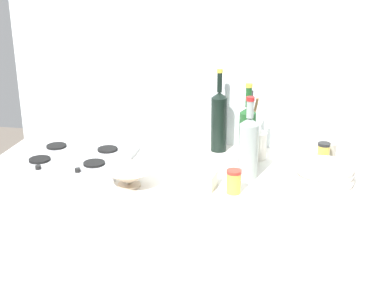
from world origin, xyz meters
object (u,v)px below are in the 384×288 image
Objects in this scene: plate_stack at (324,174)px; utensil_crock at (255,143)px; wine_bottle_mid_right at (249,146)px; condiment_jar_spare at (330,151)px; butter_dish at (195,179)px; condiment_jar_rear at (323,155)px; wine_bottle_mid_left at (219,120)px; stovetop_hob at (75,158)px; wine_bottle_leftmost at (247,135)px; condiment_jar_front at (234,181)px; mixing_bowl at (129,177)px.

plate_stack is 0.77× the size of utensil_crock.
wine_bottle_mid_right is 3.76× the size of condiment_jar_spare.
butter_dish is 1.44× the size of condiment_jar_rear.
utensil_crock is at bearing 142.01° from plate_stack.
wine_bottle_mid_left reaches higher than utensil_crock.
butter_dish is 0.59m from condiment_jar_rear.
stovetop_hob is 0.61m from butter_dish.
wine_bottle_mid_right reaches higher than condiment_jar_rear.
wine_bottle_leftmost is 0.33m from butter_dish.
utensil_crock is (0.03, 0.10, -0.07)m from wine_bottle_leftmost.
condiment_jar_front is 1.03× the size of condiment_jar_spare.
condiment_jar_rear reaches higher than butter_dish.
stovetop_hob is 2.46× the size of mixing_bowl.
condiment_jar_spare is at bearing 9.80° from stovetop_hob.
plate_stack is 1.52× the size of butter_dish.
stovetop_hob is 3.16× the size of butter_dish.
mixing_bowl is (-0.30, -0.47, -0.11)m from wine_bottle_mid_left.
condiment_jar_spare is at bearing 27.74° from mixing_bowl.
wine_bottle_mid_left reaches higher than butter_dish.
condiment_jar_spare is (0.35, 0.25, -0.09)m from wine_bottle_mid_right.
mixing_bowl is 0.84m from condiment_jar_rear.
mixing_bowl is at bearing -159.17° from wine_bottle_mid_right.
wine_bottle_mid_right is 0.50m from mixing_bowl.
wine_bottle_mid_right is 3.65× the size of condiment_jar_front.
condiment_jar_rear reaches higher than condiment_jar_front.
wine_bottle_mid_right is 1.69× the size of mixing_bowl.
wine_bottle_mid_right reaches higher than plate_stack.
stovetop_hob is 1.45× the size of wine_bottle_mid_right.
mixing_bowl is at bearing -167.33° from plate_stack.
mixing_bowl is at bearing -139.35° from utensil_crock.
mixing_bowl is (0.32, -0.23, 0.03)m from stovetop_hob.
plate_stack is 0.36m from wine_bottle_leftmost.
wine_bottle_leftmost is at bearing 84.87° from condiment_jar_front.
condiment_jar_rear is (0.30, -0.06, -0.01)m from utensil_crock.
wine_bottle_mid_right is 3.12× the size of condiment_jar_rear.
condiment_jar_front is at bearing -95.13° from wine_bottle_leftmost.
condiment_jar_spare reaches higher than mixing_bowl.
wine_bottle_mid_right is 0.24m from utensil_crock.
wine_bottle_mid_right is at bearing -92.95° from utensil_crock.
plate_stack is 2.56× the size of condiment_jar_front.
plate_stack is 0.65× the size of wine_bottle_leftmost.
wine_bottle_mid_left is at bearing 129.95° from wine_bottle_leftmost.
wine_bottle_mid_right is 0.26m from butter_dish.
utensil_crock is at bearing 40.65° from mixing_bowl.
wine_bottle_mid_left is 0.48m from condiment_jar_front.
condiment_jar_spare is at bearing 34.97° from butter_dish.
condiment_jar_rear is (0.47, -0.12, -0.09)m from wine_bottle_mid_left.
utensil_crock is at bearing 169.22° from condiment_jar_rear.
wine_bottle_mid_left is 0.50m from condiment_jar_rear.
wine_bottle_mid_left is 4.26× the size of condiment_jar_spare.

